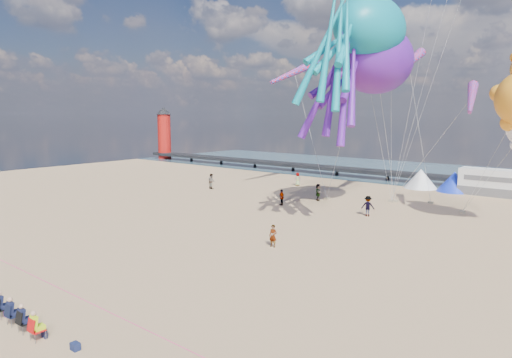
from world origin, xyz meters
The scene contains 27 objects.
ground centered at (0.00, 0.00, 0.00)m, with size 120.00×120.00×0.00m, color tan.
water centered at (0.00, 55.00, 0.02)m, with size 120.00×120.00×0.00m, color #335261.
pier centered at (-28.00, 44.00, 1.00)m, with size 60.00×3.00×0.50m, color black.
lighthouse centered at (-56.00, 44.00, 4.50)m, with size 2.60×2.60×9.00m, color #A5140F.
motorhome_0 centered at (6.00, 40.00, 1.50)m, with size 6.60×2.50×3.00m, color silver.
tent_white centered at (-2.00, 40.00, 1.20)m, with size 4.00×4.00×2.40m, color white.
tent_blue centered at (2.00, 40.00, 1.20)m, with size 4.00×4.00×2.40m, color #1933CC.
spectator_row centered at (-2.54, -8.34, 0.65)m, with size 6.10×0.90×1.30m, color black, non-canonical shape.
cooler_purple centered at (-3.61, -8.16, 0.16)m, with size 0.40×0.30×0.32m, color #492078.
cooler_navy centered at (1.58, -7.78, 0.15)m, with size 0.38×0.28×0.30m, color #151E44.
rope_line centered at (0.00, -5.00, 0.02)m, with size 0.03×0.03×34.00m, color #F2338C.
standing_person centered at (-0.89, 8.28, 0.79)m, with size 0.57×0.38×1.57m, color tan.
beachgoer_0 centered at (-14.93, 31.97, 0.84)m, with size 0.62×0.40×1.69m, color #7F6659.
beachgoer_1 centered at (-21.74, 23.14, 0.94)m, with size 0.92×0.60×1.88m, color #7F6659.
beachgoer_2 centered at (-0.07, 21.35, 0.93)m, with size 0.90×0.70×1.86m, color #7F6659.
beachgoer_3 centered at (-9.07, 20.44, 0.81)m, with size 1.05×0.60×1.62m, color #7F6659.
beachgoer_4 centered at (-7.53, 24.95, 0.90)m, with size 1.05×0.44×1.80m, color #7F6659.
sandbag_a centered at (-7.19, 26.21, 0.11)m, with size 0.50×0.35×0.22m, color gray.
sandbag_b centered at (-0.83, 29.32, 0.11)m, with size 0.50×0.35×0.22m, color gray.
sandbag_c centered at (6.20, 28.16, 0.11)m, with size 0.50×0.35×0.22m, color gray.
sandbag_d centered at (2.35, 30.90, 0.11)m, with size 0.50×0.35×0.22m, color gray.
sandbag_e centered at (-1.07, 28.99, 0.11)m, with size 0.50×0.35×0.22m, color gray.
kite_octopus_teal centered at (0.23, 19.90, 16.12)m, with size 4.47×10.42×11.91m, color #0C8293, non-canonical shape.
kite_octopus_purple centered at (-0.25, 22.20, 13.93)m, with size 4.76×11.10×12.69m, color #561793, non-canonical shape.
windsock_left centered at (-13.44, 28.79, 14.00)m, with size 1.10×7.98×7.98m, color red, non-canonical shape.
windsock_mid centered at (-0.12, 29.47, 14.19)m, with size 1.00×6.16×6.16m, color red, non-canonical shape.
windsock_right centered at (6.82, 26.21, 10.53)m, with size 0.90×5.20×5.20m, color red, non-canonical shape.
Camera 1 is at (17.71, -16.24, 9.22)m, focal length 32.00 mm.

